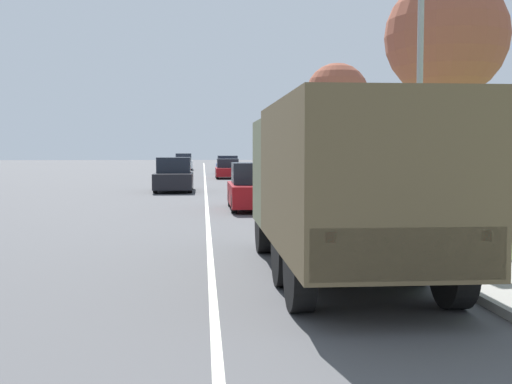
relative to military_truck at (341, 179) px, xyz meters
name	(u,v)px	position (x,y,z in m)	size (l,w,h in m)	color
ground_plane	(205,182)	(-2.13, 31.41, -1.62)	(180.00, 180.00, 0.00)	#4C4C4F
lane_centre_stripe	(205,182)	(-2.13, 31.41, -1.62)	(0.12, 120.00, 0.00)	silver
sidewalk_right	(274,181)	(2.37, 31.41, -1.56)	(1.80, 120.00, 0.12)	#9E9B93
grass_strip_right	(340,181)	(6.77, 31.41, -1.61)	(7.00, 120.00, 0.02)	#6B9347
military_truck	(341,179)	(0.00, 0.00, 0.00)	(2.35, 7.22, 2.82)	#606647
car_nearest_ahead	(254,189)	(-0.48, 12.00, -0.89)	(1.72, 4.05, 1.64)	maroon
car_second_ahead	(174,176)	(-3.72, 22.09, -0.86)	(1.87, 4.36, 1.72)	black
car_third_ahead	(228,170)	(-0.46, 36.60, -0.97)	(1.75, 3.97, 1.43)	maroon
car_fourth_ahead	(227,166)	(-0.15, 45.08, -0.91)	(1.90, 4.49, 1.58)	navy
car_farthest_ahead	(184,163)	(-4.25, 56.13, -0.86)	(1.78, 4.55, 1.71)	silver
lamp_post	(410,66)	(2.39, 3.83, 2.36)	(1.69, 0.24, 6.42)	gray
tree_mid_right	(446,38)	(5.35, 9.36, 3.96)	(3.83, 3.83, 7.51)	#4C3D2D
tree_far_right	(337,95)	(5.39, 25.94, 3.58)	(3.60, 3.60, 7.00)	#4C3D2D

